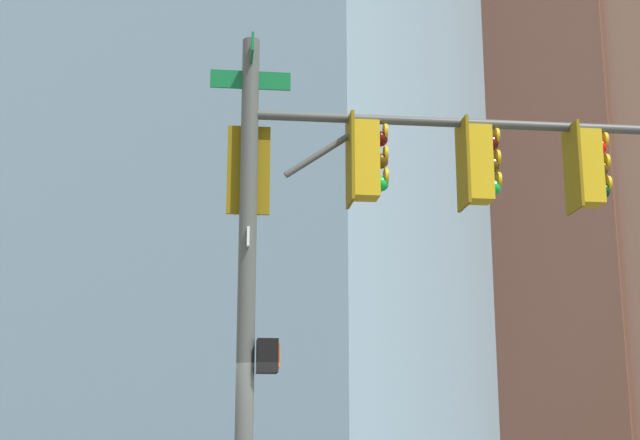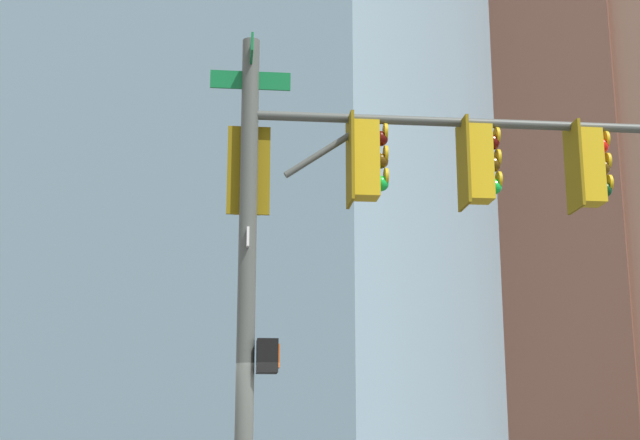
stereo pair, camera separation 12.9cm
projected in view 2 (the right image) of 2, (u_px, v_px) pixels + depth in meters
signal_pole_assembly at (368, 203)px, 11.75m from camera, size 3.48×4.88×6.66m
building_brick_nearside at (496, 11)px, 62.05m from camera, size 27.55×18.78×59.47m
building_brick_midblock at (564, 211)px, 55.37m from camera, size 23.52×19.20×30.12m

